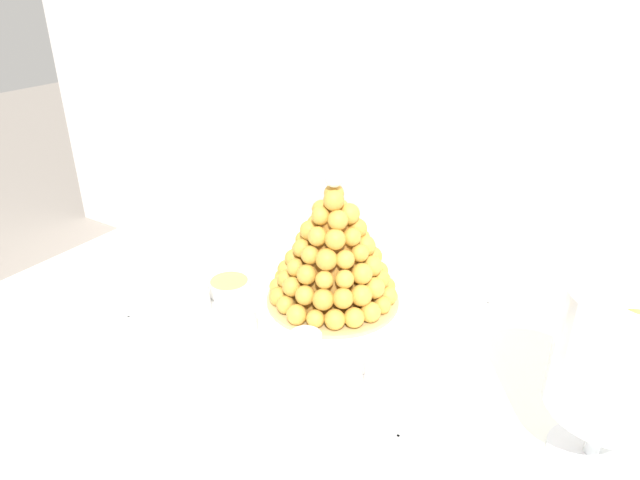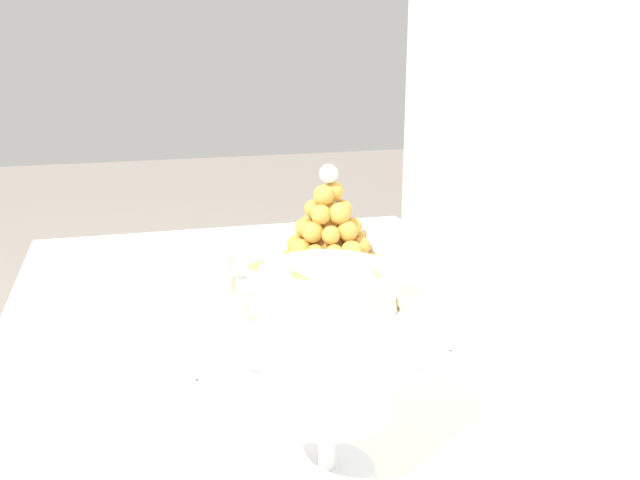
# 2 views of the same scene
# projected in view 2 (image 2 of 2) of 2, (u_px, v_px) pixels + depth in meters

# --- Properties ---
(buffet_table) EXTENTS (1.55, 0.93, 0.74)m
(buffet_table) POSITION_uv_depth(u_px,v_px,m) (290.00, 409.00, 1.17)
(buffet_table) COLOR brown
(buffet_table) RESTS_ON ground_plane
(serving_tray) EXTENTS (0.53, 0.39, 0.02)m
(serving_tray) POSITION_uv_depth(u_px,v_px,m) (291.00, 311.00, 1.30)
(serving_tray) COLOR white
(serving_tray) RESTS_ON buffet_table
(croquembouche) EXTENTS (0.25, 0.25, 0.26)m
(croquembouche) POSITION_uv_depth(u_px,v_px,m) (329.00, 254.00, 1.29)
(croquembouche) COLOR tan
(croquembouche) RESTS_ON serving_tray
(dessert_cup_left) EXTENTS (0.06, 0.06, 0.06)m
(dessert_cup_left) POSITION_uv_depth(u_px,v_px,m) (220.00, 268.00, 1.44)
(dessert_cup_left) COLOR silver
(dessert_cup_left) RESTS_ON serving_tray
(dessert_cup_mid_left) EXTENTS (0.05, 0.05, 0.05)m
(dessert_cup_mid_left) POSITION_uv_depth(u_px,v_px,m) (224.00, 289.00, 1.33)
(dessert_cup_mid_left) COLOR silver
(dessert_cup_mid_left) RESTS_ON serving_tray
(dessert_cup_centre) EXTENTS (0.05, 0.05, 0.06)m
(dessert_cup_centre) POSITION_uv_depth(u_px,v_px,m) (232.00, 316.00, 1.21)
(dessert_cup_centre) COLOR silver
(dessert_cup_centre) RESTS_ON serving_tray
(dessert_cup_mid_right) EXTENTS (0.05, 0.05, 0.06)m
(dessert_cup_mid_right) POSITION_uv_depth(u_px,v_px,m) (249.00, 347.00, 1.09)
(dessert_cup_mid_right) COLOR silver
(dessert_cup_mid_right) RESTS_ON serving_tray
(creme_brulee_ramekin) EXTENTS (0.08, 0.08, 0.02)m
(creme_brulee_ramekin) POSITION_uv_depth(u_px,v_px,m) (266.00, 271.00, 1.46)
(creme_brulee_ramekin) COLOR white
(creme_brulee_ramekin) RESTS_ON serving_tray
(macaron_goblet) EXTENTS (0.15, 0.15, 0.26)m
(macaron_goblet) POSITION_uv_depth(u_px,v_px,m) (327.00, 343.00, 0.80)
(macaron_goblet) COLOR white
(macaron_goblet) RESTS_ON buffet_table
(wine_glass) EXTENTS (0.07, 0.07, 0.15)m
(wine_glass) POSITION_uv_depth(u_px,v_px,m) (376.00, 247.00, 1.31)
(wine_glass) COLOR silver
(wine_glass) RESTS_ON buffet_table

